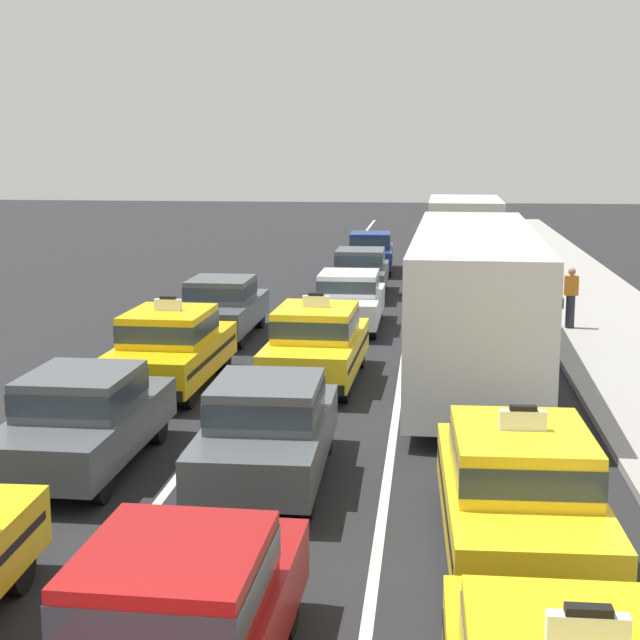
% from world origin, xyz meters
% --- Properties ---
extents(lane_stripe_left_center, '(0.14, 80.00, 0.01)m').
position_xyz_m(lane_stripe_left_center, '(-1.60, 20.00, 0.00)').
color(lane_stripe_left_center, silver).
rests_on(lane_stripe_left_center, ground).
extents(lane_stripe_center_right, '(0.14, 80.00, 0.01)m').
position_xyz_m(lane_stripe_center_right, '(1.60, 20.00, 0.00)').
color(lane_stripe_center_right, silver).
rests_on(lane_stripe_center_right, ground).
extents(sedan_left_second, '(1.79, 4.31, 1.58)m').
position_xyz_m(sedan_left_second, '(-3.14, 9.12, 0.85)').
color(sedan_left_second, black).
rests_on(sedan_left_second, ground).
extents(taxi_left_third, '(1.89, 4.59, 1.96)m').
position_xyz_m(taxi_left_third, '(-3.15, 14.27, 0.88)').
color(taxi_left_third, black).
rests_on(taxi_left_third, ground).
extents(sedan_left_fourth, '(1.79, 4.31, 1.58)m').
position_xyz_m(sedan_left_fourth, '(-3.25, 19.70, 0.85)').
color(sedan_left_fourth, black).
rests_on(sedan_left_fourth, ground).
extents(sedan_center_nearest, '(1.85, 4.33, 1.58)m').
position_xyz_m(sedan_center_nearest, '(-0.00, 2.89, 0.85)').
color(sedan_center_nearest, black).
rests_on(sedan_center_nearest, ground).
extents(sedan_center_second, '(1.83, 4.33, 1.58)m').
position_xyz_m(sedan_center_second, '(-0.19, 8.90, 0.85)').
color(sedan_center_second, black).
rests_on(sedan_center_second, ground).
extents(taxi_center_third, '(1.94, 4.61, 1.96)m').
position_xyz_m(taxi_center_third, '(-0.18, 15.06, 0.88)').
color(taxi_center_third, black).
rests_on(taxi_center_third, ground).
extents(sedan_center_fourth, '(1.77, 4.30, 1.58)m').
position_xyz_m(sedan_center_fourth, '(-0.02, 21.28, 0.85)').
color(sedan_center_fourth, black).
rests_on(sedan_center_fourth, ground).
extents(sedan_center_fifth, '(1.80, 4.32, 1.58)m').
position_xyz_m(sedan_center_fifth, '(-0.15, 27.17, 0.85)').
color(sedan_center_fifth, black).
rests_on(sedan_center_fifth, ground).
extents(sedan_center_sixth, '(1.89, 4.35, 1.58)m').
position_xyz_m(sedan_center_sixth, '(-0.19, 33.29, 0.85)').
color(sedan_center_sixth, black).
rests_on(sedan_center_sixth, ground).
extents(taxi_right_second, '(1.96, 4.61, 1.96)m').
position_xyz_m(taxi_right_second, '(3.32, 6.55, 0.88)').
color(taxi_right_second, black).
rests_on(taxi_right_second, ground).
extents(bus_right_third, '(2.77, 11.26, 3.22)m').
position_xyz_m(bus_right_third, '(3.13, 15.98, 1.82)').
color(bus_right_third, black).
rests_on(bus_right_third, ground).
extents(box_truck_right_fourth, '(2.36, 6.99, 3.27)m').
position_xyz_m(box_truck_right_fourth, '(3.28, 27.95, 1.78)').
color(box_truck_right_fourth, black).
rests_on(box_truck_right_fourth, ground).
extents(pedestrian_by_storefront, '(0.47, 0.24, 1.63)m').
position_xyz_m(pedestrian_by_storefront, '(5.94, 21.31, 0.96)').
color(pedestrian_by_storefront, '#23232D').
rests_on(pedestrian_by_storefront, sidewalk_curb).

